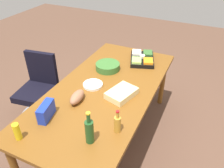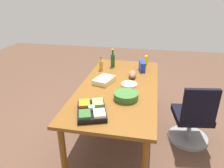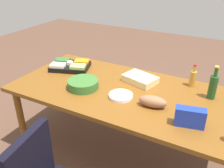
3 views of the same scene
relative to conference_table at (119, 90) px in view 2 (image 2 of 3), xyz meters
The scene contains 12 objects.
ground_plane 0.71m from the conference_table, ahead, with size 10.00×10.00×0.00m, color brown.
conference_table is the anchor object (origin of this frame).
office_chair 1.10m from the conference_table, 87.97° to the left, with size 0.56×0.56×0.92m.
chip_bag_blue 0.72m from the conference_table, 157.22° to the left, with size 0.22×0.08×0.15m, color #1B36B8.
mustard_bottle 1.03m from the conference_table, 161.50° to the left, with size 0.06×0.06×0.16m, color yellow.
salad_bowl 0.43m from the conference_table, 21.24° to the left, with size 0.30×0.30×0.08m, color #386C2D.
bread_loaf 0.38m from the conference_table, 154.65° to the left, with size 0.24×0.11×0.10m, color #986446.
wine_bottle 0.80m from the conference_table, 162.38° to the right, with size 0.07×0.07×0.31m.
paper_plate_stack 0.17m from the conference_table, 95.95° to the left, with size 0.22×0.22×0.03m, color white.
veggie_tray 0.81m from the conference_table, 12.17° to the right, with size 0.49×0.42×0.09m.
sheet_cake 0.26m from the conference_table, 102.81° to the right, with size 0.32×0.22×0.07m, color beige.
dressing_bottle 0.68m from the conference_table, 143.88° to the right, with size 0.06×0.06×0.23m.
Camera 2 is at (2.68, 0.43, 2.03)m, focal length 34.10 mm.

